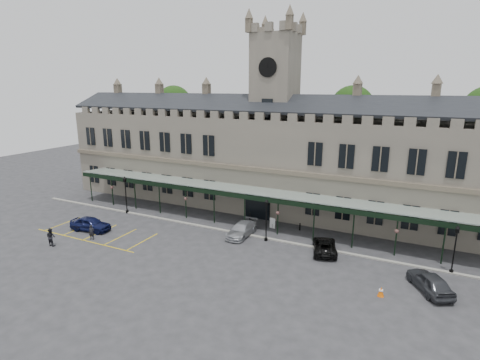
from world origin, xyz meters
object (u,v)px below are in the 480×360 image
at_px(car_left_a, 90,224).
at_px(lamp_post_left, 126,191).
at_px(lamp_post_right, 455,245).
at_px(person_b, 51,237).
at_px(car_right_a, 430,282).
at_px(person_a, 92,232).
at_px(lamp_post_mid, 266,216).
at_px(sign_board, 272,223).
at_px(car_van, 325,246).
at_px(station_building, 273,160).
at_px(clock_tower, 275,108).
at_px(car_taxi, 242,229).
at_px(traffic_cone, 381,292).

bearing_deg(car_left_a, lamp_post_left, -2.11).
bearing_deg(lamp_post_right, person_b, -162.67).
relative_size(lamp_post_left, person_b, 2.58).
relative_size(car_right_a, person_a, 2.83).
bearing_deg(lamp_post_mid, lamp_post_right, 1.89).
distance_m(sign_board, car_van, 7.85).
xyz_separation_m(car_left_a, car_van, (25.08, 6.00, -0.14)).
bearing_deg(car_left_a, station_building, -49.31).
bearing_deg(sign_board, lamp_post_right, 0.84).
relative_size(clock_tower, car_van, 5.25).
xyz_separation_m(lamp_post_mid, car_right_a, (15.46, -3.56, -1.92)).
height_order(sign_board, car_left_a, car_left_a).
xyz_separation_m(lamp_post_right, person_b, (-36.45, -11.37, -1.69)).
bearing_deg(lamp_post_mid, station_building, 108.00).
xyz_separation_m(station_building, car_taxi, (0.64, -10.79, -5.76)).
distance_m(lamp_post_left, car_left_a, 6.79).
bearing_deg(lamp_post_right, lamp_post_mid, -178.11).
xyz_separation_m(station_building, sign_board, (2.83, -7.23, -5.87)).
bearing_deg(car_taxi, person_b, -145.60).
xyz_separation_m(car_taxi, car_right_a, (18.36, -3.66, 0.08)).
height_order(station_building, person_b, station_building).
bearing_deg(person_b, lamp_post_left, -90.69).
bearing_deg(car_left_a, person_b, 168.33).
xyz_separation_m(clock_tower, car_van, (9.75, -11.03, -12.45)).
height_order(station_building, car_van, station_building).
height_order(traffic_cone, car_taxi, car_taxi).
distance_m(station_building, lamp_post_left, 19.39).
xyz_separation_m(lamp_post_left, car_left_a, (0.57, -6.44, -2.08)).
height_order(clock_tower, car_right_a, clock_tower).
bearing_deg(car_left_a, clock_tower, -49.17).
bearing_deg(lamp_post_mid, person_b, -150.68).
bearing_deg(car_taxi, sign_board, 58.94).
xyz_separation_m(car_taxi, car_van, (9.12, -0.15, -0.06)).
bearing_deg(person_a, lamp_post_mid, 1.52).
bearing_deg(sign_board, clock_tower, 121.76).
relative_size(station_building, lamp_post_mid, 13.09).
bearing_deg(lamp_post_right, person_a, -166.05).
distance_m(car_taxi, person_b, 19.64).
relative_size(lamp_post_left, lamp_post_mid, 1.06).
xyz_separation_m(lamp_post_mid, traffic_cone, (12.09, -6.06, -2.33)).
relative_size(lamp_post_left, traffic_cone, 6.20).
bearing_deg(lamp_post_right, lamp_post_left, -179.72).
relative_size(traffic_cone, person_a, 0.47).
relative_size(traffic_cone, person_b, 0.42).
bearing_deg(clock_tower, car_van, -48.51).
height_order(sign_board, car_van, car_van).
xyz_separation_m(car_left_a, car_taxi, (15.96, 6.15, -0.08)).
distance_m(traffic_cone, car_taxi, 16.21).
distance_m(car_right_a, person_a, 32.49).
bearing_deg(person_b, person_a, -132.08).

